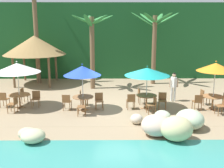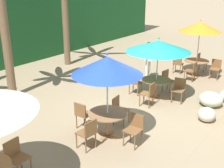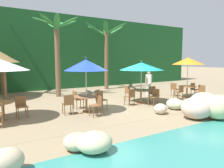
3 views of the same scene
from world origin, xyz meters
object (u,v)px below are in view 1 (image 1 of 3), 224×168
Objects in this scene: chair_blue_inland at (82,96)px; dining_table_teal at (146,97)px; chair_blue_left at (67,101)px; umbrella_orange at (216,67)px; palm_tree_second at (92,38)px; chair_teal_inland at (141,95)px; chair_teal_right at (153,104)px; chair_orange_left at (198,101)px; chair_white_left at (4,99)px; umbrella_teal at (147,72)px; chair_white_inland at (24,94)px; umbrella_blue at (82,71)px; chair_blue_right at (83,106)px; chair_blue_seaward at (99,100)px; umbrella_white at (17,68)px; chair_orange_right at (222,105)px; dining_table_blue at (83,99)px; waiter_in_white at (174,85)px; palm_tree_third at (154,35)px; dining_table_white at (19,97)px; palm_tree_nearest at (36,22)px; chair_teal_left at (131,100)px; palapa_hut at (35,45)px; dining_table_orange at (213,98)px; chair_orange_inland at (204,96)px; chair_white_right at (14,103)px; chair_white_seaward at (36,98)px; chair_teal_seaward at (162,99)px.

chair_blue_inland is 0.79× the size of dining_table_teal.
chair_blue_inland is 1.00× the size of chair_blue_left.
palm_tree_second reaches higher than umbrella_orange.
chair_teal_inland is 1.00× the size of chair_teal_right.
chair_orange_left is at bearing -22.70° from chair_teal_inland.
chair_white_left is 7.82m from umbrella_teal.
chair_white_inland is 6.63m from chair_teal_inland.
chair_blue_left is at bearing -178.93° from umbrella_blue.
chair_blue_right is at bearing -161.12° from umbrella_teal.
chair_blue_right is (-0.73, -1.05, 0.00)m from chair_blue_seaward.
umbrella_white reaches higher than chair_orange_right.
umbrella_teal is 3.05m from chair_orange_left.
chair_white_left is at bearing 173.87° from dining_table_blue.
umbrella_white is at bearing 178.24° from umbrella_teal.
chair_orange_left is at bearing -40.44° from palm_tree_second.
dining_table_blue is 0.86m from chair_blue_right.
chair_blue_right is 5.60m from waiter_in_white.
chair_white_inland is 0.17× the size of palm_tree_third.
palm_tree_third is at bearing 95.70° from waiter_in_white.
umbrella_orange reaches higher than dining_table_blue.
dining_table_teal is 0.86m from chair_teal_right.
dining_table_white is 7.19m from palm_tree_nearest.
chair_blue_seaward is at bearing -158.85° from chair_teal_inland.
chair_teal_left is 0.19× the size of palapa_hut.
dining_table_blue and dining_table_orange have the same top height.
chair_orange_inland is at bearing 10.72° from dining_table_teal.
dining_table_teal is (4.20, 0.28, 0.10)m from chair_blue_left.
dining_table_blue is at bearing -177.96° from chair_teal_left.
chair_orange_inland is 0.12× the size of palm_tree_nearest.
umbrella_blue reaches higher than chair_teal_right.
chair_teal_inland is at bearing -2.01° from chair_white_inland.
dining_table_teal is 0.22× the size of palm_tree_second.
chair_white_right is 0.79× the size of dining_table_blue.
chair_white_right is at bearing -45.25° from chair_white_left.
chair_teal_inland is at bearing -164.73° from waiter_in_white.
chair_blue_left is at bearing -179.50° from umbrella_orange.
chair_white_inland reaches higher than dining_table_orange.
umbrella_teal is (6.81, -0.21, 1.40)m from dining_table_white.
chair_orange_inland is 1.18m from chair_orange_left.
umbrella_teal is (3.46, -0.58, 1.50)m from chair_blue_inland.
chair_orange_inland is at bearing 1.68° from chair_white_seaward.
umbrella_teal is at bearing -102.09° from palm_tree_third.
chair_white_inland and chair_teal_right have the same top height.
umbrella_orange is 12.57m from palapa_hut.
chair_blue_left is 0.37× the size of umbrella_teal.
chair_teal_left is (3.37, 0.11, 0.00)m from chair_blue_left.
chair_white_inland and chair_teal_seaward have the same top height.
chair_teal_right is at bearing -15.02° from chair_white_inland.
chair_blue_inland and chair_teal_inland have the same top height.
chair_white_seaward reaches higher than dining_table_teal.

